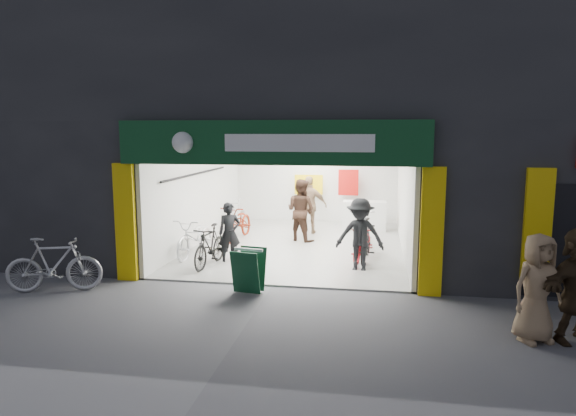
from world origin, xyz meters
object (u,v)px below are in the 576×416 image
(bike_right_front, at_px, (366,240))
(sandwich_board, at_px, (249,269))
(parked_bike, at_px, (54,265))
(pedestrian_near, at_px, (537,288))
(bike_left_front, at_px, (195,237))

(bike_right_front, height_order, sandwich_board, bike_right_front)
(parked_bike, bearing_deg, pedestrian_near, -114.89)
(bike_right_front, relative_size, sandwich_board, 1.98)
(bike_right_front, relative_size, pedestrian_near, 1.03)
(bike_left_front, relative_size, sandwich_board, 2.21)
(bike_left_front, xyz_separation_m, pedestrian_near, (7.15, -4.36, 0.34))
(bike_right_front, bearing_deg, bike_left_front, -171.26)
(bike_right_front, height_order, parked_bike, parked_bike)
(bike_left_front, bearing_deg, sandwich_board, -46.19)
(sandwich_board, bearing_deg, parked_bike, -162.82)
(bike_left_front, relative_size, pedestrian_near, 1.15)
(parked_bike, bearing_deg, bike_left_front, -47.19)
(bike_right_front, bearing_deg, parked_bike, -144.76)
(bike_right_front, height_order, pedestrian_near, pedestrian_near)
(parked_bike, distance_m, pedestrian_near, 9.04)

